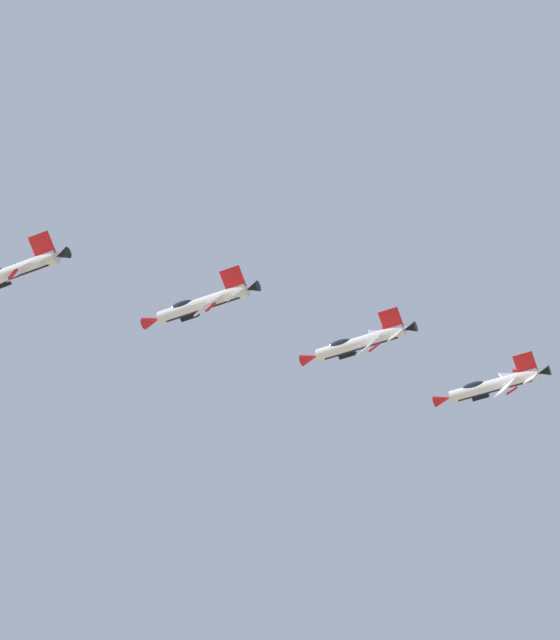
{
  "coord_description": "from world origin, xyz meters",
  "views": [
    {
      "loc": [
        2.82,
        1.58,
        1.76
      ],
      "look_at": [
        13.55,
        107.16,
        90.04
      ],
      "focal_mm": 62.74,
      "sensor_mm": 36.0,
      "label": 1
    }
  ],
  "objects_px": {
    "fighter_jet_left_wing": "(11,273)",
    "fighter_jet_left_outer": "(358,344)",
    "fighter_jet_right_outer": "(492,386)",
    "fighter_jet_right_wing": "(201,305)"
  },
  "relations": [
    {
      "from": "fighter_jet_left_wing",
      "to": "fighter_jet_right_wing",
      "type": "height_order",
      "value": "fighter_jet_right_wing"
    },
    {
      "from": "fighter_jet_right_wing",
      "to": "fighter_jet_left_wing",
      "type": "bearing_deg",
      "value": 136.3
    },
    {
      "from": "fighter_jet_left_wing",
      "to": "fighter_jet_left_outer",
      "type": "bearing_deg",
      "value": -41.51
    },
    {
      "from": "fighter_jet_right_wing",
      "to": "fighter_jet_right_outer",
      "type": "relative_size",
      "value": 1.0
    },
    {
      "from": "fighter_jet_left_outer",
      "to": "fighter_jet_left_wing",
      "type": "bearing_deg",
      "value": 138.49
    },
    {
      "from": "fighter_jet_left_wing",
      "to": "fighter_jet_right_wing",
      "type": "distance_m",
      "value": 22.68
    },
    {
      "from": "fighter_jet_left_wing",
      "to": "fighter_jet_left_outer",
      "type": "xyz_separation_m",
      "value": [
        42.33,
        12.5,
        3.01
      ]
    },
    {
      "from": "fighter_jet_left_wing",
      "to": "fighter_jet_right_outer",
      "type": "bearing_deg",
      "value": -41.5
    },
    {
      "from": "fighter_jet_left_outer",
      "to": "fighter_jet_right_wing",
      "type": "bearing_deg",
      "value": 140.78
    },
    {
      "from": "fighter_jet_left_wing",
      "to": "fighter_jet_right_outer",
      "type": "height_order",
      "value": "fighter_jet_right_outer"
    }
  ]
}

